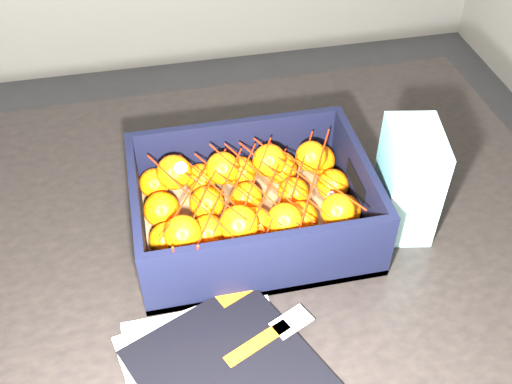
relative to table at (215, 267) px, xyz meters
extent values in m
cube|color=black|center=(0.00, 0.00, 0.08)|extent=(1.21, 0.82, 0.04)
cylinder|color=black|center=(0.55, 0.35, -0.30)|extent=(0.06, 0.06, 0.71)
cube|color=orange|center=(0.01, -0.13, 0.12)|extent=(0.09, 0.08, 0.00)
cube|color=white|center=(0.08, -0.21, 0.12)|extent=(0.06, 0.05, 0.00)
cube|color=orange|center=(0.03, -0.24, 0.12)|extent=(0.10, 0.06, 0.00)
cube|color=brown|center=(0.06, -0.02, 0.10)|extent=(0.36, 0.27, 0.01)
cube|color=black|center=(0.06, 0.11, 0.16)|extent=(0.36, 0.01, 0.12)
cube|color=black|center=(0.06, -0.15, 0.16)|extent=(0.36, 0.01, 0.12)
cube|color=black|center=(-0.11, -0.02, 0.16)|extent=(0.01, 0.24, 0.12)
cube|color=black|center=(0.24, -0.02, 0.16)|extent=(0.01, 0.24, 0.12)
sphere|color=#FF6405|center=(-0.08, -0.11, 0.14)|extent=(0.05, 0.05, 0.05)
sphere|color=#FF6405|center=(-0.07, -0.05, 0.14)|extent=(0.05, 0.05, 0.05)
sphere|color=#FF6405|center=(-0.08, 0.02, 0.14)|extent=(0.06, 0.06, 0.06)
sphere|color=#FF6405|center=(-0.08, 0.08, 0.14)|extent=(0.05, 0.05, 0.05)
sphere|color=#FF6405|center=(-0.01, -0.11, 0.14)|extent=(0.05, 0.05, 0.05)
sphere|color=#FF6405|center=(-0.01, -0.05, 0.14)|extent=(0.06, 0.06, 0.06)
sphere|color=#FF6405|center=(0.00, 0.02, 0.14)|extent=(0.06, 0.06, 0.06)
sphere|color=#FF6405|center=(-0.01, 0.08, 0.14)|extent=(0.05, 0.05, 0.05)
sphere|color=#FF6405|center=(0.06, -0.11, 0.14)|extent=(0.05, 0.05, 0.05)
sphere|color=#FF6405|center=(0.06, -0.05, 0.14)|extent=(0.06, 0.06, 0.06)
sphere|color=#FF6405|center=(0.06, 0.02, 0.14)|extent=(0.05, 0.05, 0.05)
sphere|color=#FF6405|center=(0.06, 0.08, 0.14)|extent=(0.05, 0.05, 0.05)
sphere|color=#FF6405|center=(0.13, -0.11, 0.14)|extent=(0.06, 0.06, 0.06)
sphere|color=#FF6405|center=(0.13, -0.05, 0.14)|extent=(0.05, 0.05, 0.05)
sphere|color=#FF6405|center=(0.14, 0.01, 0.14)|extent=(0.05, 0.05, 0.05)
sphere|color=#FF6405|center=(0.13, 0.08, 0.14)|extent=(0.06, 0.06, 0.06)
sphere|color=#FF6405|center=(0.20, -0.11, 0.14)|extent=(0.06, 0.06, 0.06)
sphere|color=#FF6405|center=(0.20, -0.05, 0.14)|extent=(0.05, 0.05, 0.05)
sphere|color=#FF6405|center=(0.20, 0.02, 0.14)|extent=(0.05, 0.05, 0.05)
sphere|color=#FF6405|center=(0.20, 0.08, 0.14)|extent=(0.05, 0.05, 0.05)
sphere|color=#FF6405|center=(-0.05, -0.08, 0.18)|extent=(0.05, 0.05, 0.05)
sphere|color=#FF6405|center=(-0.05, 0.05, 0.18)|extent=(0.06, 0.06, 0.06)
sphere|color=#FF6405|center=(0.03, -0.08, 0.18)|extent=(0.06, 0.06, 0.06)
sphere|color=#FF6405|center=(0.03, 0.05, 0.18)|extent=(0.05, 0.05, 0.05)
sphere|color=#FF6405|center=(0.10, -0.08, 0.18)|extent=(0.05, 0.05, 0.05)
sphere|color=#FF6405|center=(0.10, 0.05, 0.18)|extent=(0.05, 0.05, 0.05)
sphere|color=#FF6405|center=(0.18, -0.08, 0.18)|extent=(0.05, 0.05, 0.05)
sphere|color=#FF6405|center=(0.17, 0.05, 0.18)|extent=(0.05, 0.05, 0.05)
cylinder|color=#B41D06|center=(-0.04, -0.02, 0.20)|extent=(0.10, 0.19, 0.01)
cylinder|color=#B41D06|center=(-0.01, -0.01, 0.20)|extent=(0.10, 0.18, 0.02)
cylinder|color=#B41D06|center=(0.01, -0.01, 0.19)|extent=(0.10, 0.19, 0.01)
cylinder|color=#B41D06|center=(0.04, -0.02, 0.19)|extent=(0.10, 0.19, 0.01)
cylinder|color=#B41D06|center=(0.06, -0.02, 0.20)|extent=(0.10, 0.18, 0.02)
cylinder|color=#B41D06|center=(0.09, -0.01, 0.20)|extent=(0.10, 0.18, 0.02)
cylinder|color=#B41D06|center=(0.11, -0.01, 0.19)|extent=(0.10, 0.18, 0.01)
cylinder|color=#B41D06|center=(0.14, -0.01, 0.20)|extent=(0.10, 0.19, 0.01)
cylinder|color=#B41D06|center=(0.16, -0.02, 0.20)|extent=(0.10, 0.19, 0.01)
cylinder|color=#B41D06|center=(-0.04, -0.02, 0.19)|extent=(0.10, 0.18, 0.03)
cylinder|color=#B41D06|center=(-0.01, -0.02, 0.19)|extent=(0.10, 0.18, 0.02)
cylinder|color=#B41D06|center=(0.01, -0.03, 0.19)|extent=(0.10, 0.18, 0.01)
cylinder|color=#B41D06|center=(0.04, -0.02, 0.20)|extent=(0.10, 0.19, 0.00)
cylinder|color=#B41D06|center=(0.06, -0.02, 0.20)|extent=(0.10, 0.18, 0.03)
cylinder|color=#B41D06|center=(0.09, -0.03, 0.20)|extent=(0.10, 0.18, 0.02)
cylinder|color=#B41D06|center=(0.11, -0.03, 0.19)|extent=(0.10, 0.18, 0.01)
cylinder|color=#B41D06|center=(0.14, -0.01, 0.19)|extent=(0.10, 0.18, 0.03)
cylinder|color=#B41D06|center=(0.16, -0.02, 0.20)|extent=(0.10, 0.18, 0.03)
cylinder|color=#B41D06|center=(-0.07, -0.13, 0.19)|extent=(0.00, 0.03, 0.09)
cylinder|color=#B41D06|center=(-0.04, -0.13, 0.19)|extent=(0.01, 0.04, 0.08)
cube|color=white|center=(0.30, -0.05, 0.19)|extent=(0.10, 0.13, 0.18)
camera|label=1|loc=(-0.07, -0.67, 0.82)|focal=42.75mm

